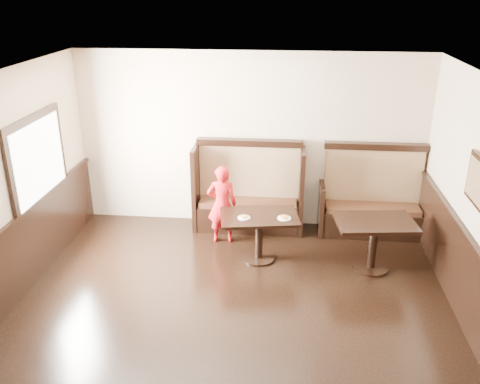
# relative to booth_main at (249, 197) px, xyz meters

# --- Properties ---
(ground) EXTENTS (7.00, 7.00, 0.00)m
(ground) POSITION_rel_booth_main_xyz_m (0.00, -3.30, -0.53)
(ground) COLOR black
(ground) RESTS_ON ground
(room_shell) EXTENTS (7.00, 7.00, 7.00)m
(room_shell) POSITION_rel_booth_main_xyz_m (-0.30, -3.01, 0.14)
(room_shell) COLOR #C2AE8C
(room_shell) RESTS_ON ground
(booth_main) EXTENTS (1.75, 0.72, 1.45)m
(booth_main) POSITION_rel_booth_main_xyz_m (0.00, 0.00, 0.00)
(booth_main) COLOR black
(booth_main) RESTS_ON ground
(booth_neighbor) EXTENTS (1.65, 0.72, 1.45)m
(booth_neighbor) POSITION_rel_booth_main_xyz_m (1.95, -0.00, -0.05)
(booth_neighbor) COLOR black
(booth_neighbor) RESTS_ON ground
(table_main) EXTENTS (1.19, 0.85, 0.69)m
(table_main) POSITION_rel_booth_main_xyz_m (0.24, -1.04, 0.00)
(table_main) COLOR black
(table_main) RESTS_ON ground
(table_neighbor) EXTENTS (1.14, 0.82, 0.74)m
(table_neighbor) POSITION_rel_booth_main_xyz_m (1.82, -1.15, 0.02)
(table_neighbor) COLOR black
(table_neighbor) RESTS_ON ground
(child) EXTENTS (0.48, 0.34, 1.23)m
(child) POSITION_rel_booth_main_xyz_m (-0.36, -0.54, 0.09)
(child) COLOR red
(child) RESTS_ON ground
(pizza_plate_left) EXTENTS (0.18, 0.18, 0.03)m
(pizza_plate_left) POSITION_rel_booth_main_xyz_m (0.03, -1.14, 0.18)
(pizza_plate_left) COLOR white
(pizza_plate_left) RESTS_ON table_main
(pizza_plate_right) EXTENTS (0.19, 0.19, 0.04)m
(pizza_plate_right) POSITION_rel_booth_main_xyz_m (0.59, -1.10, 0.18)
(pizza_plate_right) COLOR white
(pizza_plate_right) RESTS_ON table_main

